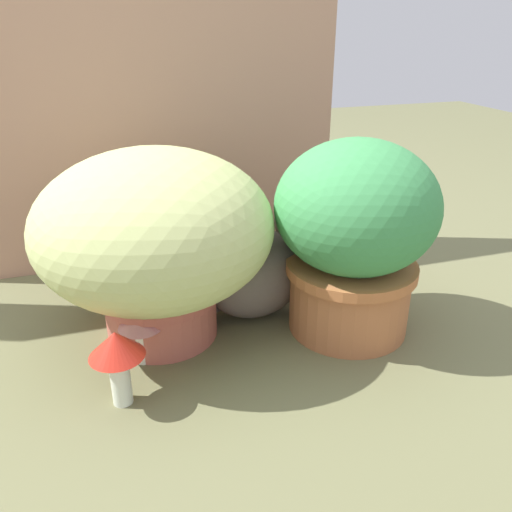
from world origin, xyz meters
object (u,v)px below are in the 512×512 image
at_px(leafy_planter, 353,231).
at_px(mushroom_ornament_pink, 141,324).
at_px(cat, 262,268).
at_px(mushroom_ornament_red, 117,352).
at_px(grass_planter, 155,236).

xyz_separation_m(leafy_planter, mushroom_ornament_pink, (-0.48, 0.00, -0.15)).
distance_m(cat, mushroom_ornament_red, 0.43).
height_order(grass_planter, cat, grass_planter).
distance_m(leafy_planter, mushroom_ornament_red, 0.56).
bearing_deg(cat, mushroom_ornament_pink, -159.03).
relative_size(leafy_planter, mushroom_ornament_red, 2.83).
relative_size(grass_planter, mushroom_ornament_red, 3.24).
distance_m(cat, mushroom_ornament_pink, 0.33).
bearing_deg(leafy_planter, mushroom_ornament_pink, 179.70).
bearing_deg(mushroom_ornament_red, leafy_planter, 12.59).
height_order(leafy_planter, mushroom_ornament_pink, leafy_planter).
height_order(grass_planter, mushroom_ornament_red, grass_planter).
bearing_deg(mushroom_ornament_red, cat, 33.51).
bearing_deg(mushroom_ornament_red, grass_planter, 63.07).
relative_size(grass_planter, cat, 1.32).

